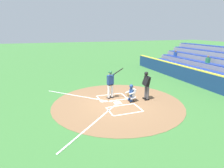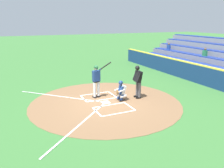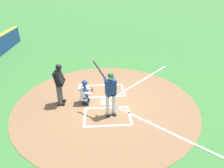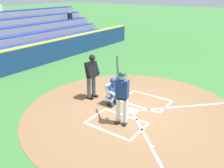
{
  "view_description": "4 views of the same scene",
  "coord_description": "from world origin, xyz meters",
  "px_view_note": "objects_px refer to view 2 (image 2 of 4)",
  "views": [
    {
      "loc": [
        -10.16,
        4.01,
        4.39
      ],
      "look_at": [
        0.4,
        0.23,
        1.15
      ],
      "focal_mm": 30.24,
      "sensor_mm": 36.0,
      "label": 1
    },
    {
      "loc": [
        -10.62,
        4.46,
        4.25
      ],
      "look_at": [
        0.31,
        -0.52,
        0.89
      ],
      "focal_mm": 36.58,
      "sensor_mm": 36.0,
      "label": 2
    },
    {
      "loc": [
        7.53,
        -0.29,
        4.79
      ],
      "look_at": [
        -0.19,
        0.28,
        0.82
      ],
      "focal_mm": 31.82,
      "sensor_mm": 36.0,
      "label": 3
    },
    {
      "loc": [
        6.76,
        3.85,
        4.19
      ],
      "look_at": [
        0.45,
        -0.6,
        1.1
      ],
      "focal_mm": 37.75,
      "sensor_mm": 36.0,
      "label": 4
    }
  ],
  "objects_px": {
    "plate_umpire": "(138,80)",
    "baseball": "(69,97)",
    "catcher": "(121,90)",
    "batter": "(97,79)"
  },
  "relations": [
    {
      "from": "plate_umpire",
      "to": "baseball",
      "type": "xyz_separation_m",
      "value": [
        1.58,
        3.55,
        -1.04
      ]
    },
    {
      "from": "baseball",
      "to": "batter",
      "type": "bearing_deg",
      "value": -111.81
    },
    {
      "from": "batter",
      "to": "catcher",
      "type": "bearing_deg",
      "value": -133.56
    },
    {
      "from": "batter",
      "to": "plate_umpire",
      "type": "xyz_separation_m",
      "value": [
        -0.99,
        -2.09,
        -0.02
      ]
    },
    {
      "from": "batter",
      "to": "baseball",
      "type": "relative_size",
      "value": 28.76
    },
    {
      "from": "catcher",
      "to": "plate_umpire",
      "type": "distance_m",
      "value": 1.15
    },
    {
      "from": "batter",
      "to": "baseball",
      "type": "height_order",
      "value": "batter"
    },
    {
      "from": "plate_umpire",
      "to": "baseball",
      "type": "distance_m",
      "value": 4.02
    },
    {
      "from": "catcher",
      "to": "baseball",
      "type": "height_order",
      "value": "catcher"
    },
    {
      "from": "catcher",
      "to": "plate_umpire",
      "type": "height_order",
      "value": "plate_umpire"
    }
  ]
}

